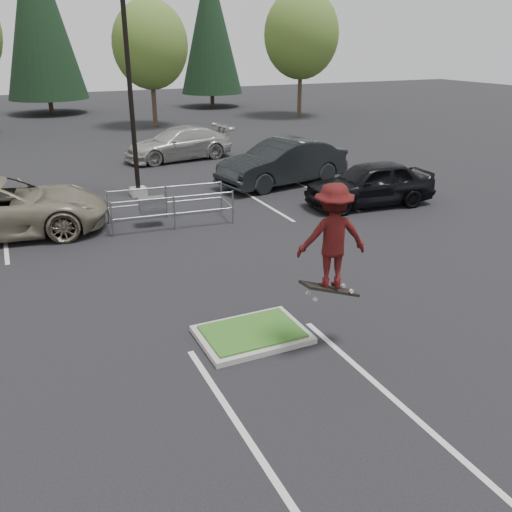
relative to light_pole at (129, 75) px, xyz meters
name	(u,v)px	position (x,y,z in m)	size (l,w,h in m)	color
ground	(252,337)	(-0.50, -12.00, -4.56)	(120.00, 120.00, 0.00)	black
grass_median	(252,334)	(-0.50, -12.00, -4.48)	(2.20, 1.60, 0.16)	gray
stall_lines	(125,252)	(-1.85, -5.98, -4.56)	(22.62, 17.60, 0.01)	beige
light_pole	(129,75)	(0.00, 0.00, 0.00)	(0.70, 0.60, 10.12)	gray
decid_c	(150,48)	(5.49, 17.83, 0.69)	(5.12, 5.12, 8.38)	#38281C
decid_d	(301,38)	(17.49, 18.33, 1.35)	(5.76, 5.76, 9.43)	#38281C
conif_b	(38,11)	(-0.50, 28.50, 3.29)	(6.38, 6.38, 14.50)	#38281C
conif_c	(210,26)	(13.50, 27.50, 2.29)	(5.50, 5.50, 12.50)	#38281C
cart_corral	(156,204)	(-0.31, -3.96, -3.85)	(4.12, 1.80, 1.13)	gray
skateboarder	(333,237)	(0.70, -13.00, -2.20)	(1.46, 1.05, 2.35)	black
car_l_tan	(0,207)	(-5.00, -2.85, -3.66)	(2.98, 6.47, 1.80)	gray
car_r_charc	(283,163)	(6.00, -0.86, -3.62)	(1.99, 5.71, 1.88)	black
car_r_black	(370,183)	(7.50, -5.00, -3.74)	(1.95, 4.83, 1.65)	black
car_far_silver	(180,144)	(3.62, 6.00, -3.75)	(2.27, 5.59, 1.62)	#ACACA6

